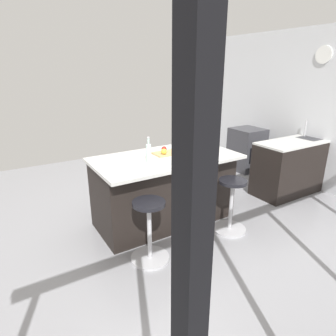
# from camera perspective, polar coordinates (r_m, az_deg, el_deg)

# --- Properties ---
(ground_plane) EXTENTS (7.66, 7.66, 0.00)m
(ground_plane) POSITION_cam_1_polar(r_m,az_deg,el_deg) (4.04, 1.50, -11.66)
(ground_plane) COLOR gray
(interior_partition_left) EXTENTS (0.15, 5.10, 2.72)m
(interior_partition_left) POSITION_cam_1_polar(r_m,az_deg,el_deg) (5.69, 27.83, 9.81)
(interior_partition_left) COLOR silver
(interior_partition_left) RESTS_ON ground_plane
(sink_cabinet) EXTENTS (1.82, 0.60, 1.19)m
(sink_cabinet) POSITION_cam_1_polar(r_m,az_deg,el_deg) (5.60, 24.41, 0.68)
(sink_cabinet) COLOR black
(sink_cabinet) RESTS_ON ground_plane
(oven_range) EXTENTS (0.60, 0.61, 0.88)m
(oven_range) POSITION_cam_1_polar(r_m,az_deg,el_deg) (6.35, 15.15, 3.57)
(oven_range) COLOR #38383D
(oven_range) RESTS_ON ground_plane
(kitchen_island) EXTENTS (1.91, 1.03, 0.96)m
(kitchen_island) POSITION_cam_1_polar(r_m,az_deg,el_deg) (4.03, -0.72, -4.05)
(kitchen_island) COLOR black
(kitchen_island) RESTS_ON ground_plane
(stool_by_window) EXTENTS (0.44, 0.44, 0.72)m
(stool_by_window) POSITION_cam_1_polar(r_m,az_deg,el_deg) (3.93, 12.21, -7.48)
(stool_by_window) COLOR #B7B7BC
(stool_by_window) RESTS_ON ground_plane
(stool_middle) EXTENTS (0.44, 0.44, 0.72)m
(stool_middle) POSITION_cam_1_polar(r_m,az_deg,el_deg) (3.30, -3.65, -12.55)
(stool_middle) COLOR #B7B7BC
(stool_middle) RESTS_ON ground_plane
(cutting_board) EXTENTS (0.36, 0.24, 0.02)m
(cutting_board) POSITION_cam_1_polar(r_m,az_deg,el_deg) (3.95, -0.19, 2.92)
(cutting_board) COLOR tan
(cutting_board) RESTS_ON kitchen_island
(apple_red) EXTENTS (0.07, 0.07, 0.07)m
(apple_red) POSITION_cam_1_polar(r_m,az_deg,el_deg) (3.99, -0.77, 3.76)
(apple_red) COLOR red
(apple_red) RESTS_ON cutting_board
(apple_yellow) EXTENTS (0.08, 0.08, 0.08)m
(apple_yellow) POSITION_cam_1_polar(r_m,az_deg,el_deg) (3.85, -0.82, 3.25)
(apple_yellow) COLOR gold
(apple_yellow) RESTS_ON cutting_board
(water_bottle) EXTENTS (0.06, 0.06, 0.31)m
(water_bottle) POSITION_cam_1_polar(r_m,az_deg,el_deg) (3.60, -3.82, 3.15)
(water_bottle) COLOR silver
(water_bottle) RESTS_ON kitchen_island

